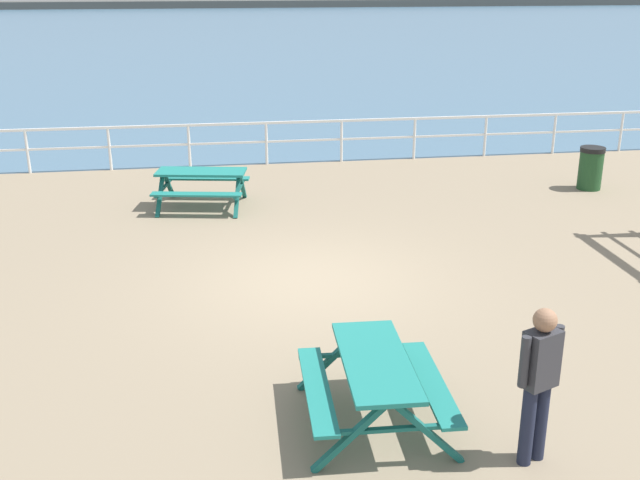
{
  "coord_description": "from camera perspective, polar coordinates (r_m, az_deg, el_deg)",
  "views": [
    {
      "loc": [
        -1.6,
        -11.02,
        4.63
      ],
      "look_at": [
        0.08,
        -0.37,
        0.8
      ],
      "focal_mm": 42.71,
      "sensor_mm": 36.0,
      "label": 1
    }
  ],
  "objects": [
    {
      "name": "visitor",
      "position": [
        7.72,
        16.08,
        -9.79
      ],
      "size": [
        0.5,
        0.33,
        1.66
      ],
      "rotation": [
        0.0,
        0.0,
        5.1
      ],
      "color": "#1E2338",
      "rests_on": "ground"
    },
    {
      "name": "sea_band",
      "position": [
        63.96,
        -7.78,
        15.22
      ],
      "size": [
        142.0,
        90.0,
        0.01
      ],
      "primitive_type": "cube",
      "color": "#476B84",
      "rests_on": "ground"
    },
    {
      "name": "seaward_railing",
      "position": [
        19.23,
        -4.05,
        7.86
      ],
      "size": [
        23.07,
        0.07,
        1.08
      ],
      "color": "white",
      "rests_on": "ground"
    },
    {
      "name": "ground_plane",
      "position": [
        12.1,
        -0.66,
        -3.46
      ],
      "size": [
        30.0,
        24.0,
        0.2
      ],
      "primitive_type": "cube",
      "color": "gray"
    },
    {
      "name": "distant_shoreline",
      "position": [
        106.88,
        -8.46,
        16.86
      ],
      "size": [
        142.0,
        6.0,
        1.8
      ],
      "primitive_type": "cube",
      "color": "#4C4C47",
      "rests_on": "ground"
    },
    {
      "name": "picnic_table_far_left",
      "position": [
        15.81,
        -8.87,
        4.48
      ],
      "size": [
        2.05,
        1.82,
        0.8
      ],
      "rotation": [
        0.0,
        0.0,
        -0.19
      ],
      "color": "#1E7A70",
      "rests_on": "ground"
    },
    {
      "name": "picnic_table_mid_centre",
      "position": [
        8.21,
        4.16,
        -10.02
      ],
      "size": [
        1.61,
        1.87,
        0.8
      ],
      "rotation": [
        0.0,
        0.0,
        1.53
      ],
      "color": "#1E7A70",
      "rests_on": "ground"
    },
    {
      "name": "litter_bin",
      "position": [
        18.04,
        19.62,
        5.1
      ],
      "size": [
        0.55,
        0.55,
        0.95
      ],
      "color": "#1E4723",
      "rests_on": "ground"
    }
  ]
}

